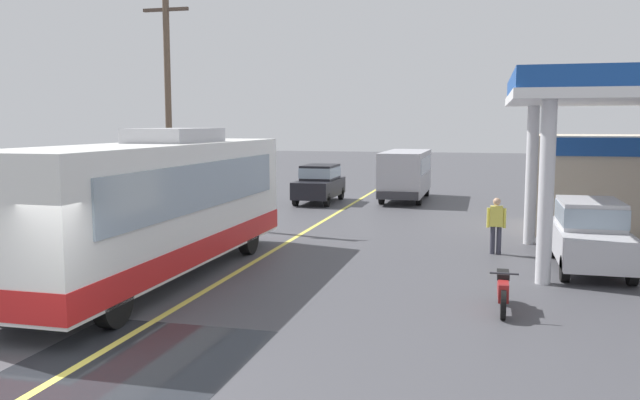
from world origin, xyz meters
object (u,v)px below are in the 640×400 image
at_px(coach_bus_main, 158,209).
at_px(pedestrian_near_pump, 496,223).
at_px(minibus_opposing_lane, 406,171).
at_px(car_trailing_behind_bus, 320,182).
at_px(motorcycle_parked_forecourt, 503,289).
at_px(car_at_pump, 590,231).

xyz_separation_m(coach_bus_main, pedestrian_near_pump, (8.12, 5.08, -0.79)).
xyz_separation_m(minibus_opposing_lane, car_trailing_behind_bus, (-3.92, -2.02, -0.46)).
bearing_deg(coach_bus_main, motorcycle_parked_forecourt, -6.54).
bearing_deg(pedestrian_near_pump, motorcycle_parked_forecourt, -89.33).
bearing_deg(coach_bus_main, minibus_opposing_lane, 77.85).
height_order(pedestrian_near_pump, car_trailing_behind_bus, car_trailing_behind_bus).
bearing_deg(minibus_opposing_lane, motorcycle_parked_forecourt, -77.30).
height_order(coach_bus_main, car_at_pump, coach_bus_main).
distance_m(coach_bus_main, pedestrian_near_pump, 9.61).
relative_size(car_at_pump, pedestrian_near_pump, 2.53).
height_order(car_at_pump, motorcycle_parked_forecourt, car_at_pump).
height_order(minibus_opposing_lane, motorcycle_parked_forecourt, minibus_opposing_lane).
xyz_separation_m(car_at_pump, pedestrian_near_pump, (-2.34, 1.50, -0.08)).
xyz_separation_m(minibus_opposing_lane, pedestrian_near_pump, (4.22, -13.04, -0.54)).
relative_size(motorcycle_parked_forecourt, pedestrian_near_pump, 1.08).
relative_size(minibus_opposing_lane, car_trailing_behind_bus, 1.46).
bearing_deg(pedestrian_near_pump, car_trailing_behind_bus, 126.44).
bearing_deg(car_at_pump, coach_bus_main, -161.09).
distance_m(coach_bus_main, motorcycle_parked_forecourt, 8.35).
bearing_deg(minibus_opposing_lane, coach_bus_main, -102.15).
xyz_separation_m(coach_bus_main, car_at_pump, (10.46, 3.58, -0.71)).
bearing_deg(car_trailing_behind_bus, minibus_opposing_lane, 27.24).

